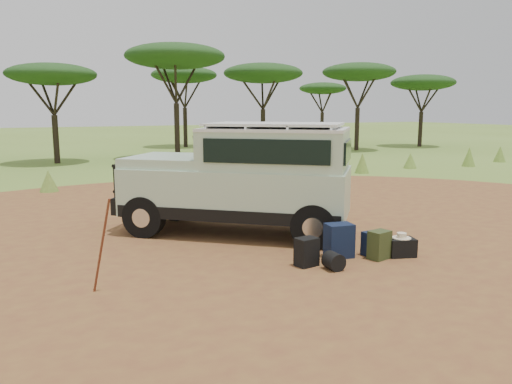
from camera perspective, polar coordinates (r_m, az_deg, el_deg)
name	(u,v)px	position (r m, az deg, el deg)	size (l,w,h in m)	color
ground	(261,253)	(9.31, 0.56, -7.01)	(140.00, 140.00, 0.00)	olive
dirt_clearing	(261,253)	(9.31, 0.56, -6.98)	(23.00, 23.00, 0.01)	brown
grass_fringe	(149,176)	(17.29, -12.17, 1.84)	(36.60, 1.60, 0.90)	olive
acacia_treeline	(105,66)	(28.27, -16.92, 13.62)	(46.70, 13.20, 6.26)	black
safari_vehicle	(244,181)	(10.56, -1.37, 1.29)	(4.89, 4.56, 2.36)	#ABC6A9
walking_staff	(102,246)	(7.53, -17.23, -5.92)	(0.03, 0.03, 1.42)	maroon
backpack_black	(307,252)	(8.55, 5.81, -6.84)	(0.36, 0.27, 0.49)	black
backpack_navy	(339,241)	(9.10, 9.48, -5.52)	(0.47, 0.34, 0.62)	#122039
backpack_olive	(379,245)	(9.16, 13.92, -5.90)	(0.37, 0.27, 0.52)	#394921
duffel_navy	(374,244)	(9.37, 13.36, -5.78)	(0.39, 0.29, 0.44)	#122039
hard_case	(401,247)	(9.45, 16.24, -6.09)	(0.48, 0.34, 0.34)	black
stuff_sack	(334,261)	(8.44, 8.87, -7.82)	(0.30, 0.30, 0.30)	black
safari_hat	(402,236)	(9.40, 16.30, -4.88)	(0.34, 0.34, 0.10)	beige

